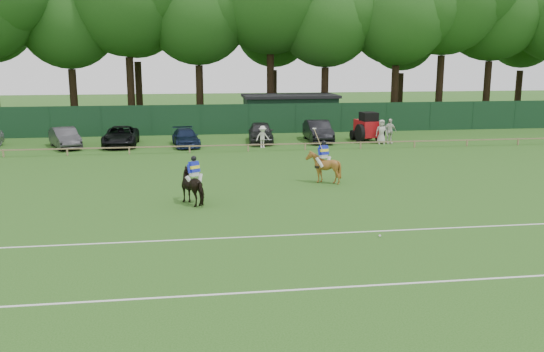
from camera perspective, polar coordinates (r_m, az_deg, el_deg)
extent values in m
plane|color=#1E4C14|center=(22.15, -0.18, -5.17)|extent=(160.00, 160.00, 0.00)
imported|color=black|center=(25.76, -7.69, -1.01)|extent=(1.77, 2.04, 1.59)
imported|color=brown|center=(29.83, 5.11, 0.89)|extent=(1.73, 1.84, 1.66)
imported|color=#333336|center=(43.73, -19.83, 3.59)|extent=(3.09, 4.63, 1.44)
imported|color=black|center=(43.37, -14.76, 3.82)|extent=(2.39, 5.10, 1.41)
imported|color=#111D38|center=(42.34, -8.54, 3.78)|extent=(2.23, 4.46, 1.25)
imported|color=#2B2B2E|center=(43.70, -1.13, 4.36)|extent=(2.24, 4.68, 1.54)
imported|color=black|center=(44.41, 4.58, 4.47)|extent=(1.83, 4.87, 1.59)
imported|color=silver|center=(41.13, -0.94, 3.90)|extent=(1.13, 0.83, 1.57)
imported|color=silver|center=(43.88, 11.55, 4.37)|extent=(1.12, 0.51, 1.87)
imported|color=beige|center=(43.70, 10.80, 4.32)|extent=(0.94, 0.66, 1.80)
cube|color=silver|center=(25.65, -7.72, 0.21)|extent=(0.44, 0.42, 0.18)
cube|color=#1B26C7|center=(25.58, -7.74, 0.91)|extent=(0.50, 0.48, 0.51)
cube|color=yellow|center=(25.59, -7.74, 0.87)|extent=(0.52, 0.48, 0.18)
sphere|color=black|center=(25.52, -7.76, 1.73)|extent=(0.25, 0.25, 0.25)
cylinder|color=silver|center=(25.81, -7.17, -0.38)|extent=(0.34, 0.48, 0.59)
cylinder|color=silver|center=(25.52, -8.12, -0.55)|extent=(0.49, 0.23, 0.59)
cube|color=silver|center=(29.73, 5.13, 1.98)|extent=(0.42, 0.36, 0.18)
cube|color=#1B26C7|center=(29.68, 5.14, 2.59)|extent=(0.47, 0.41, 0.51)
cube|color=yellow|center=(29.68, 5.14, 2.55)|extent=(0.50, 0.40, 0.18)
sphere|color=black|center=(29.62, 5.15, 3.29)|extent=(0.25, 0.25, 0.25)
cylinder|color=silver|center=(29.87, 5.60, 1.43)|extent=(0.40, 0.43, 0.59)
cylinder|color=silver|center=(29.61, 4.73, 1.36)|extent=(0.45, 0.30, 0.59)
cylinder|color=tan|center=(29.48, 4.61, 3.62)|extent=(0.43, 0.49, 1.17)
sphere|color=silver|center=(21.44, 10.63, -5.84)|extent=(0.09, 0.09, 0.09)
cube|color=silver|center=(16.58, 2.77, -11.18)|extent=(60.00, 0.10, 0.01)
cube|color=silver|center=(21.21, 0.20, -5.94)|extent=(60.00, 0.10, 0.01)
cube|color=#997F5B|center=(39.55, -3.82, 3.07)|extent=(62.00, 0.08, 0.08)
cube|color=#14351E|center=(48.35, -4.66, 5.62)|extent=(92.00, 0.04, 2.50)
cube|color=#14331E|center=(52.00, 1.77, 6.26)|extent=(8.00, 4.00, 2.80)
cube|color=black|center=(51.87, 1.78, 7.93)|extent=(8.40, 4.40, 0.24)
cube|color=#B61017|center=(44.89, 9.33, 4.68)|extent=(1.46, 2.38, 1.22)
cube|color=black|center=(44.45, 9.56, 5.71)|extent=(1.25, 1.34, 0.85)
cylinder|color=black|center=(44.01, 8.70, 4.19)|extent=(0.43, 1.44, 1.41)
cylinder|color=black|center=(44.65, 10.60, 4.24)|extent=(0.43, 1.44, 1.41)
cylinder|color=black|center=(45.55, 8.01, 4.05)|extent=(0.36, 0.78, 0.75)
cylinder|color=black|center=(46.10, 9.64, 4.09)|extent=(0.36, 0.78, 0.75)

